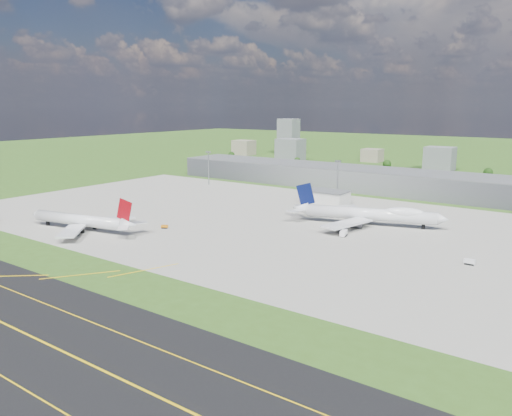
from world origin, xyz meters
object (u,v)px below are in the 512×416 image
Objects in this scene: airliner_red_twin at (83,221)px; airliner_blue_quad at (370,214)px; van_white_far at (470,262)px; van_white_near at (344,233)px; tug_yellow at (165,227)px.

airliner_red_twin is 0.85× the size of airliner_blue_quad.
van_white_far is (57.55, -38.90, -4.59)m from airliner_blue_quad.
van_white_near is 59.73m from van_white_far.
airliner_blue_quad is 20.30× the size of tug_yellow.
tug_yellow is (-81.06, -66.43, -4.85)m from airliner_blue_quad.
airliner_red_twin is at bearing -162.22° from van_white_far.
tug_yellow is (29.58, 26.15, -3.96)m from airliner_red_twin.
van_white_near reaches higher than tug_yellow.
airliner_blue_quad is 104.91m from tug_yellow.
van_white_near is (79.86, 38.28, 0.52)m from tug_yellow.
airliner_blue_quad is 69.62m from van_white_far.
airliner_blue_quad is at bearing -13.81° from van_white_near.
van_white_near is (-1.20, -28.15, -4.32)m from airliner_blue_quad.
tug_yellow is 141.32m from van_white_far.
airliner_blue_quad reaches higher than tug_yellow.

